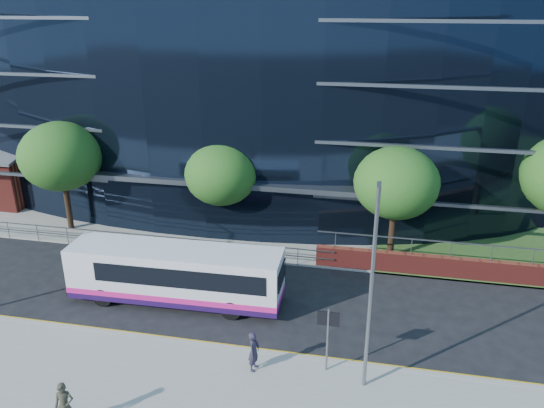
% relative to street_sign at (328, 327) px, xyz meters
% --- Properties ---
extents(ground, '(200.00, 200.00, 0.00)m').
position_rel_street_sign_xyz_m(ground, '(-4.50, 1.59, -2.15)').
color(ground, black).
rests_on(ground, ground).
extents(kerb, '(80.00, 0.25, 0.16)m').
position_rel_street_sign_xyz_m(kerb, '(-4.50, 0.59, -2.07)').
color(kerb, gray).
rests_on(kerb, ground).
extents(yellow_line_outer, '(80.00, 0.08, 0.01)m').
position_rel_street_sign_xyz_m(yellow_line_outer, '(-4.50, 0.79, -2.14)').
color(yellow_line_outer, gold).
rests_on(yellow_line_outer, ground).
extents(yellow_line_inner, '(80.00, 0.08, 0.01)m').
position_rel_street_sign_xyz_m(yellow_line_inner, '(-4.50, 0.94, -2.14)').
color(yellow_line_inner, gold).
rests_on(yellow_line_inner, ground).
extents(far_forecourt, '(50.00, 8.00, 0.10)m').
position_rel_street_sign_xyz_m(far_forecourt, '(-10.50, 12.59, -2.10)').
color(far_forecourt, gray).
rests_on(far_forecourt, ground).
extents(glass_office, '(44.00, 23.10, 16.00)m').
position_rel_street_sign_xyz_m(glass_office, '(-8.50, 22.44, 5.85)').
color(glass_office, black).
rests_on(glass_office, ground).
extents(guard_railings, '(24.00, 0.05, 1.10)m').
position_rel_street_sign_xyz_m(guard_railings, '(-12.50, 8.59, -1.33)').
color(guard_railings, slate).
rests_on(guard_railings, ground).
extents(street_sign, '(0.85, 0.09, 2.80)m').
position_rel_street_sign_xyz_m(street_sign, '(0.00, 0.00, 0.00)').
color(street_sign, slate).
rests_on(street_sign, pavement_near).
extents(tree_far_a, '(4.95, 4.95, 6.98)m').
position_rel_street_sign_xyz_m(tree_far_a, '(-17.50, 10.59, 2.71)').
color(tree_far_a, black).
rests_on(tree_far_a, ground).
extents(tree_far_b, '(4.29, 4.29, 6.05)m').
position_rel_street_sign_xyz_m(tree_far_b, '(-7.50, 11.09, 2.06)').
color(tree_far_b, black).
rests_on(tree_far_b, ground).
extents(tree_far_c, '(4.62, 4.62, 6.51)m').
position_rel_street_sign_xyz_m(tree_far_c, '(2.50, 10.59, 2.39)').
color(tree_far_c, black).
rests_on(tree_far_c, ground).
extents(streetlight_east, '(0.15, 0.77, 8.00)m').
position_rel_street_sign_xyz_m(streetlight_east, '(1.50, -0.59, 2.29)').
color(streetlight_east, slate).
rests_on(streetlight_east, pavement_near).
extents(city_bus, '(10.43, 2.62, 2.80)m').
position_rel_street_sign_xyz_m(city_bus, '(-7.63, 3.85, -0.66)').
color(city_bus, silver).
rests_on(city_bus, ground).
extents(pedestrian, '(0.49, 0.66, 1.68)m').
position_rel_street_sign_xyz_m(pedestrian, '(-2.80, -0.56, -1.16)').
color(pedestrian, '#262131').
rests_on(pedestrian, pavement_near).
extents(pedestrian_b, '(0.75, 0.61, 1.76)m').
position_rel_street_sign_xyz_m(pedestrian_b, '(-8.38, -4.77, -1.12)').
color(pedestrian_b, '#333124').
rests_on(pedestrian_b, pavement_near).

